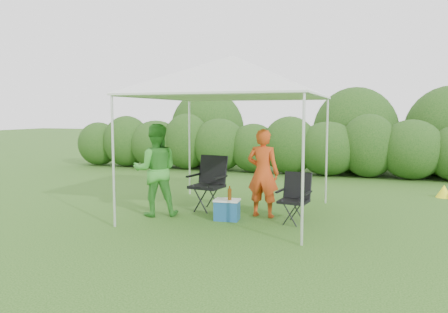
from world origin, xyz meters
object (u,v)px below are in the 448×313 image
(chair_right, at_px, (295,194))
(woman, at_px, (156,170))
(cooler, at_px, (227,210))
(chair_left, at_px, (209,179))
(canopy, at_px, (233,77))
(man, at_px, (263,173))

(chair_right, xyz_separation_m, woman, (-2.43, -0.32, 0.35))
(cooler, bearing_deg, chair_left, 124.98)
(canopy, height_order, man, canopy)
(canopy, distance_m, cooler, 2.33)
(woman, bearing_deg, chair_left, -159.16)
(canopy, distance_m, man, 1.78)
(canopy, distance_m, woman, 2.14)
(canopy, bearing_deg, chair_right, -11.79)
(woman, height_order, cooler, woman)
(chair_right, xyz_separation_m, chair_left, (-1.71, 0.45, 0.11))
(chair_right, xyz_separation_m, cooler, (-1.12, -0.24, -0.29))
(chair_right, distance_m, chair_left, 1.77)
(canopy, height_order, cooler, canopy)
(canopy, xyz_separation_m, man, (0.57, -0.04, -1.69))
(chair_left, height_order, woman, woman)
(chair_right, height_order, cooler, chair_right)
(canopy, relative_size, cooler, 6.83)
(chair_right, height_order, chair_left, chair_left)
(man, bearing_deg, woman, 19.96)
(man, bearing_deg, chair_left, -8.49)
(chair_left, bearing_deg, chair_right, -6.39)
(canopy, xyz_separation_m, woman, (-1.25, -0.57, -1.64))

